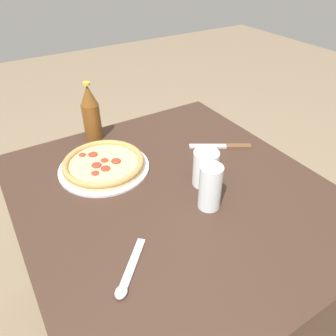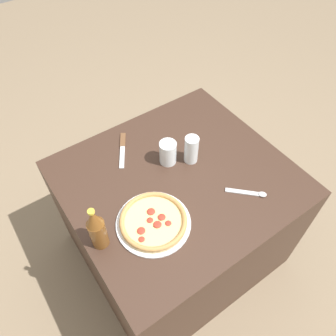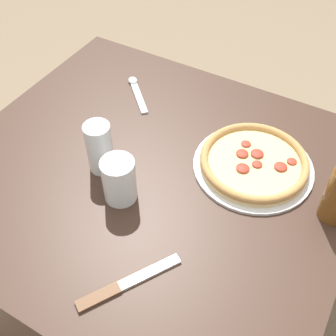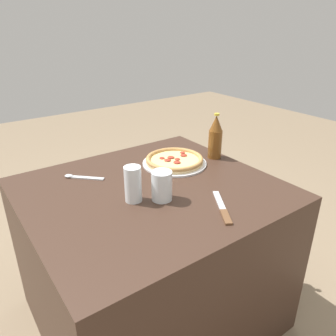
# 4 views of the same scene
# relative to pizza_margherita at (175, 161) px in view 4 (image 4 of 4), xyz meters

# --- Properties ---
(ground_plane) EXTENTS (8.00, 8.00, 0.00)m
(ground_plane) POSITION_rel_pizza_margherita_xyz_m (0.22, 0.14, -0.72)
(ground_plane) COLOR #847056
(table) EXTENTS (1.00, 0.91, 0.70)m
(table) POSITION_rel_pizza_margherita_xyz_m (0.22, 0.14, -0.37)
(table) COLOR #3D281E
(table) RESTS_ON ground_plane
(pizza_margherita) EXTENTS (0.30, 0.30, 0.04)m
(pizza_margherita) POSITION_rel_pizza_margherita_xyz_m (0.00, 0.00, 0.00)
(pizza_margherita) COLOR silver
(pizza_margherita) RESTS_ON table
(glass_cola) EXTENTS (0.08, 0.08, 0.12)m
(glass_cola) POSITION_rel_pizza_margherita_xyz_m (0.24, 0.24, 0.04)
(glass_cola) COLOR white
(glass_cola) RESTS_ON table
(glass_iced_tea) EXTENTS (0.06, 0.06, 0.14)m
(glass_iced_tea) POSITION_rel_pizza_margherita_xyz_m (0.33, 0.19, 0.05)
(glass_iced_tea) COLOR white
(glass_iced_tea) RESTS_ON table
(beer_bottle) EXTENTS (0.07, 0.07, 0.22)m
(beer_bottle) POSITION_rel_pizza_margherita_xyz_m (-0.21, 0.05, 0.09)
(beer_bottle) COLOR brown
(beer_bottle) RESTS_ON table
(knife) EXTENTS (0.14, 0.21, 0.01)m
(knife) POSITION_rel_pizza_margherita_xyz_m (0.10, 0.43, -0.01)
(knife) COLOR brown
(knife) RESTS_ON table
(spoon) EXTENTS (0.14, 0.14, 0.01)m
(spoon) POSITION_rel_pizza_margherita_xyz_m (0.43, -0.12, -0.01)
(spoon) COLOR silver
(spoon) RESTS_ON table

